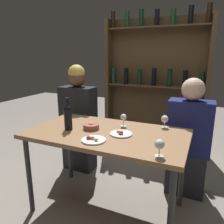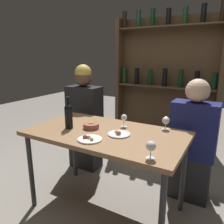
{
  "view_description": "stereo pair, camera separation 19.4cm",
  "coord_description": "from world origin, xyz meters",
  "px_view_note": "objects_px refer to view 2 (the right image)",
  "views": [
    {
      "loc": [
        0.76,
        -1.61,
        1.41
      ],
      "look_at": [
        0.0,
        0.11,
        0.92
      ],
      "focal_mm": 35.0,
      "sensor_mm": 36.0,
      "label": 1
    },
    {
      "loc": [
        0.94,
        -1.52,
        1.41
      ],
      "look_at": [
        0.0,
        0.11,
        0.92
      ],
      "focal_mm": 35.0,
      "sensor_mm": 36.0,
      "label": 2
    }
  ],
  "objects_px": {
    "wine_glass_0": "(166,121)",
    "wine_glass_1": "(124,118)",
    "wine_glass_2": "(151,147)",
    "wine_bottle": "(69,115)",
    "seated_person_left": "(85,120)",
    "seated_person_right": "(192,145)",
    "food_plate_1": "(89,139)",
    "snack_bowl": "(91,126)",
    "food_plate_0": "(119,134)"
  },
  "relations": [
    {
      "from": "wine_glass_2",
      "to": "food_plate_1",
      "type": "xyz_separation_m",
      "value": [
        -0.52,
        0.06,
        -0.07
      ]
    },
    {
      "from": "wine_glass_0",
      "to": "seated_person_right",
      "type": "bearing_deg",
      "value": 50.71
    },
    {
      "from": "wine_glass_0",
      "to": "seated_person_right",
      "type": "height_order",
      "value": "seated_person_right"
    },
    {
      "from": "food_plate_1",
      "to": "snack_bowl",
      "type": "xyz_separation_m",
      "value": [
        -0.15,
        0.24,
        0.02
      ]
    },
    {
      "from": "wine_glass_0",
      "to": "snack_bowl",
      "type": "height_order",
      "value": "wine_glass_0"
    },
    {
      "from": "wine_bottle",
      "to": "wine_glass_2",
      "type": "relative_size",
      "value": 2.42
    },
    {
      "from": "wine_bottle",
      "to": "snack_bowl",
      "type": "bearing_deg",
      "value": 28.29
    },
    {
      "from": "food_plate_0",
      "to": "snack_bowl",
      "type": "relative_size",
      "value": 1.33
    },
    {
      "from": "food_plate_1",
      "to": "seated_person_left",
      "type": "relative_size",
      "value": 0.15
    },
    {
      "from": "wine_bottle",
      "to": "wine_glass_1",
      "type": "height_order",
      "value": "wine_bottle"
    },
    {
      "from": "wine_bottle",
      "to": "seated_person_left",
      "type": "bearing_deg",
      "value": 115.82
    },
    {
      "from": "wine_glass_0",
      "to": "wine_glass_1",
      "type": "distance_m",
      "value": 0.37
    },
    {
      "from": "wine_glass_2",
      "to": "food_plate_1",
      "type": "bearing_deg",
      "value": 173.21
    },
    {
      "from": "food_plate_0",
      "to": "seated_person_right",
      "type": "xyz_separation_m",
      "value": [
        0.5,
        0.58,
        -0.21
      ]
    },
    {
      "from": "wine_glass_0",
      "to": "wine_glass_1",
      "type": "relative_size",
      "value": 0.98
    },
    {
      "from": "wine_glass_2",
      "to": "wine_bottle",
      "type": "bearing_deg",
      "value": 166.36
    },
    {
      "from": "food_plate_0",
      "to": "food_plate_1",
      "type": "distance_m",
      "value": 0.26
    },
    {
      "from": "seated_person_right",
      "to": "wine_glass_0",
      "type": "bearing_deg",
      "value": -129.29
    },
    {
      "from": "wine_glass_1",
      "to": "snack_bowl",
      "type": "xyz_separation_m",
      "value": [
        -0.24,
        -0.19,
        -0.06
      ]
    },
    {
      "from": "wine_glass_0",
      "to": "wine_glass_2",
      "type": "height_order",
      "value": "wine_glass_2"
    },
    {
      "from": "wine_glass_1",
      "to": "seated_person_right",
      "type": "xyz_separation_m",
      "value": [
        0.56,
        0.36,
        -0.28
      ]
    },
    {
      "from": "wine_glass_1",
      "to": "seated_person_left",
      "type": "distance_m",
      "value": 0.84
    },
    {
      "from": "wine_bottle",
      "to": "wine_glass_1",
      "type": "bearing_deg",
      "value": 34.28
    },
    {
      "from": "food_plate_0",
      "to": "seated_person_right",
      "type": "relative_size",
      "value": 0.16
    },
    {
      "from": "food_plate_1",
      "to": "wine_bottle",
      "type": "bearing_deg",
      "value": 156.27
    },
    {
      "from": "snack_bowl",
      "to": "seated_person_left",
      "type": "height_order",
      "value": "seated_person_left"
    },
    {
      "from": "wine_glass_0",
      "to": "food_plate_1",
      "type": "distance_m",
      "value": 0.7
    },
    {
      "from": "snack_bowl",
      "to": "seated_person_left",
      "type": "distance_m",
      "value": 0.75
    },
    {
      "from": "wine_glass_0",
      "to": "snack_bowl",
      "type": "distance_m",
      "value": 0.67
    },
    {
      "from": "wine_glass_1",
      "to": "seated_person_right",
      "type": "relative_size",
      "value": 0.1
    },
    {
      "from": "wine_glass_1",
      "to": "wine_glass_2",
      "type": "height_order",
      "value": "same"
    },
    {
      "from": "food_plate_1",
      "to": "snack_bowl",
      "type": "distance_m",
      "value": 0.28
    },
    {
      "from": "seated_person_left",
      "to": "seated_person_right",
      "type": "relative_size",
      "value": 1.08
    },
    {
      "from": "food_plate_0",
      "to": "food_plate_1",
      "type": "xyz_separation_m",
      "value": [
        -0.15,
        -0.21,
        -0.0
      ]
    },
    {
      "from": "snack_bowl",
      "to": "food_plate_0",
      "type": "bearing_deg",
      "value": -5.31
    },
    {
      "from": "snack_bowl",
      "to": "wine_bottle",
      "type": "bearing_deg",
      "value": -151.71
    },
    {
      "from": "food_plate_0",
      "to": "wine_glass_2",
      "type": "bearing_deg",
      "value": -36.08
    },
    {
      "from": "wine_glass_0",
      "to": "food_plate_0",
      "type": "bearing_deg",
      "value": -131.68
    },
    {
      "from": "seated_person_left",
      "to": "wine_glass_0",
      "type": "bearing_deg",
      "value": -12.95
    },
    {
      "from": "wine_glass_2",
      "to": "seated_person_right",
      "type": "height_order",
      "value": "seated_person_right"
    },
    {
      "from": "wine_glass_0",
      "to": "snack_bowl",
      "type": "relative_size",
      "value": 0.81
    },
    {
      "from": "wine_glass_2",
      "to": "snack_bowl",
      "type": "xyz_separation_m",
      "value": [
        -0.67,
        0.3,
        -0.06
      ]
    },
    {
      "from": "wine_glass_0",
      "to": "wine_glass_2",
      "type": "relative_size",
      "value": 0.97
    },
    {
      "from": "wine_glass_1",
      "to": "seated_person_left",
      "type": "relative_size",
      "value": 0.09
    },
    {
      "from": "wine_bottle",
      "to": "food_plate_0",
      "type": "relative_size",
      "value": 1.52
    },
    {
      "from": "seated_person_left",
      "to": "seated_person_right",
      "type": "distance_m",
      "value": 1.29
    },
    {
      "from": "food_plate_0",
      "to": "seated_person_left",
      "type": "bearing_deg",
      "value": 143.64
    },
    {
      "from": "wine_bottle",
      "to": "wine_glass_1",
      "type": "distance_m",
      "value": 0.5
    },
    {
      "from": "wine_bottle",
      "to": "food_plate_0",
      "type": "bearing_deg",
      "value": 8.09
    },
    {
      "from": "wine_bottle",
      "to": "seated_person_right",
      "type": "bearing_deg",
      "value": 33.64
    }
  ]
}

